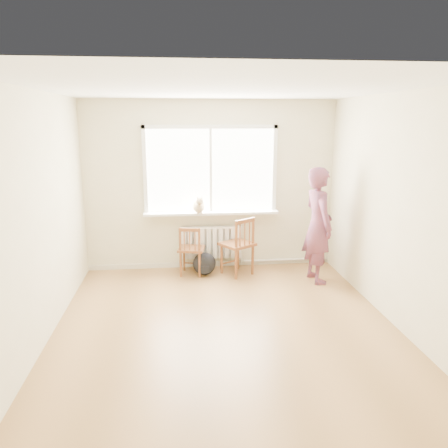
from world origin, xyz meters
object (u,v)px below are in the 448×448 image
object	(u,v)px
cat	(199,206)
backpack	(204,264)
chair_left	(191,251)
chair_right	(239,246)
person	(318,225)

from	to	relation	value
cat	backpack	size ratio (longest dim) A/B	1.19
chair_left	chair_right	distance (m)	0.76
chair_left	backpack	xyz separation A→B (m)	(0.20, -0.02, -0.21)
person	cat	size ratio (longest dim) A/B	3.97
backpack	chair_right	bearing A→B (deg)	-5.45
person	cat	xyz separation A→B (m)	(-1.73, 0.65, 0.20)
backpack	cat	bearing A→B (deg)	105.73
chair_right	cat	size ratio (longest dim) A/B	2.13
person	backpack	size ratio (longest dim) A/B	4.73
chair_left	chair_right	bearing A→B (deg)	-173.90
chair_right	backpack	size ratio (longest dim) A/B	2.53
chair_right	backpack	bearing A→B (deg)	-38.96
chair_right	person	distance (m)	1.25
chair_left	backpack	world-z (taller)	chair_left
chair_left	backpack	distance (m)	0.30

